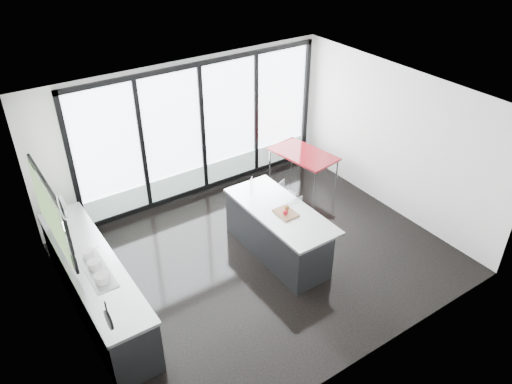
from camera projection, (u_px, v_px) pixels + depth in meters
floor at (261, 258)px, 8.55m from camera, size 6.00×5.00×0.00m
ceiling at (262, 105)px, 7.05m from camera, size 6.00×5.00×0.00m
wall_back at (201, 135)px, 9.72m from camera, size 6.00×0.09×2.80m
wall_front at (378, 279)px, 6.06m from camera, size 6.00×0.00×2.80m
wall_left at (62, 237)px, 6.50m from camera, size 0.26×5.00×2.80m
wall_right at (395, 141)px, 9.23m from camera, size 0.00×5.00×2.80m
counter_cabinets at (96, 285)px, 7.32m from camera, size 0.69×3.24×1.36m
island at (277, 232)px, 8.44m from camera, size 0.91×2.15×1.14m
bar_stool_near at (300, 231)px, 8.61m from camera, size 0.50×0.50×0.72m
bar_stool_far at (286, 210)px, 9.19m from camera, size 0.55×0.55×0.67m
red_table at (303, 169)px, 10.43m from camera, size 0.98×1.47×0.73m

